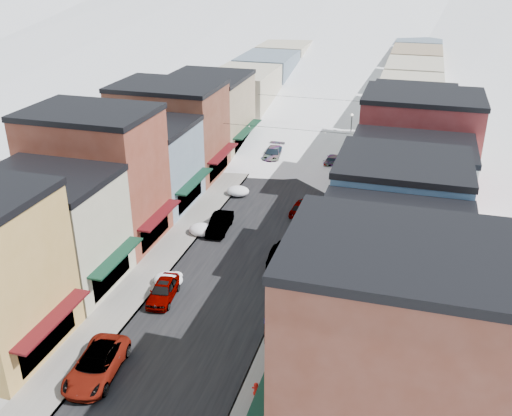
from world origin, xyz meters
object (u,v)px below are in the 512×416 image
Objects in this scene: car_dark_hatch at (220,223)px; trash_can at (308,237)px; streetlamp_near at (300,229)px; fire_hydrant at (256,389)px; car_green_sedan at (282,254)px; car_white_suv at (96,365)px; car_silver_sedan at (163,290)px.

car_dark_hatch reaches higher than trash_can.
streetlamp_near reaches higher than car_dark_hatch.
streetlamp_near is at bearing 93.10° from fire_hydrant.
streetlamp_near reaches higher than car_green_sedan.
car_dark_hatch is 1.00× the size of car_green_sedan.
trash_can is (9.56, 21.32, -0.12)m from car_white_suv.
car_white_suv is 5.48× the size of trash_can.
trash_can is (-0.85, 20.26, 0.16)m from fire_hydrant.
car_silver_sedan is (0.46, 9.29, -0.05)m from car_white_suv.
car_green_sedan is (7.28, -4.20, -0.00)m from car_dark_hatch.
car_dark_hatch is 4.46× the size of trash_can.
car_silver_sedan is 0.94× the size of car_dark_hatch.
streetlamp_near reaches higher than car_white_suv.
car_silver_sedan is at bearing -136.53° from streetlamp_near.
car_white_suv is 1.20× the size of streetlamp_near.
car_dark_hatch reaches higher than car_silver_sedan.
car_green_sedan is (8.08, 17.46, -0.03)m from car_white_suv.
trash_can is at bearing 92.41° from fire_hydrant.
car_silver_sedan is at bearing 47.90° from car_green_sedan.
car_white_suv is 10.47m from fire_hydrant.
trash_can is at bearing 89.04° from streetlamp_near.
streetlamp_near reaches higher than car_silver_sedan.
car_dark_hatch is 8.77m from trash_can.
car_dark_hatch is at bearing -29.10° from car_green_sedan.
car_silver_sedan is at bearing -95.92° from car_dark_hatch.
car_white_suv reaches higher than fire_hydrant.
car_white_suv reaches higher than car_silver_sedan.
fire_hydrant is at bearing -69.33° from car_dark_hatch.
fire_hydrant is (9.61, -20.61, -0.26)m from car_dark_hatch.
car_green_sedan is 5.67× the size of fire_hydrant.
car_white_suv is 1.23× the size of car_green_sedan.
car_white_suv reaches higher than car_green_sedan.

